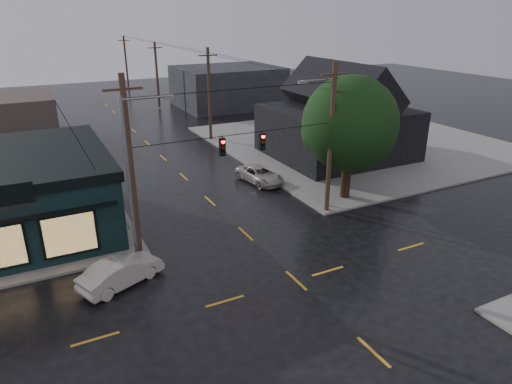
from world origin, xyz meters
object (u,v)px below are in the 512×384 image
utility_pole_ne (326,212)px  sedan_cream (121,272)px  corner_tree (350,124)px  suv_silver (260,175)px  utility_pole_nw (140,254)px

utility_pole_ne → sedan_cream: utility_pole_ne is taller
corner_tree → sedan_cream: size_ratio=2.04×
corner_tree → utility_pole_ne: 6.39m
corner_tree → utility_pole_ne: (-2.65, -1.44, -5.63)m
corner_tree → suv_silver: (-4.04, 5.94, -4.99)m
suv_silver → corner_tree: bearing=-65.0°
utility_pole_nw → sedan_cream: bearing=-119.8°
utility_pole_nw → suv_silver: (11.62, 7.38, 0.64)m
utility_pole_ne → utility_pole_nw: bearing=180.0°
corner_tree → utility_pole_nw: corner_tree is taller
utility_pole_nw → sedan_cream: size_ratio=2.33×
utility_pole_ne → suv_silver: bearing=100.6°
corner_tree → sedan_cream: corner_tree is taller
utility_pole_ne → suv_silver: 7.53m
utility_pole_nw → utility_pole_ne: (13.00, 0.00, 0.00)m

